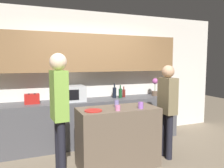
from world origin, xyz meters
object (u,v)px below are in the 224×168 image
bottle_2 (124,93)px  person_left (59,105)px  plate_on_island (93,111)px  potted_plant (155,87)px  bottle_1 (120,93)px  bottle_0 (114,92)px  cup_2 (117,104)px  cup_0 (141,105)px  microwave (71,94)px  person_center (167,104)px  cup_1 (118,108)px  toaster (32,99)px

bottle_2 → person_left: (-1.55, -1.27, 0.09)m
plate_on_island → potted_plant: bearing=33.4°
bottle_1 → person_left: bearing=-140.1°
bottle_0 → bottle_2: 0.22m
cup_2 → person_left: person_left is taller
plate_on_island → cup_0: (0.73, -0.09, 0.04)m
bottle_1 → cup_2: 1.20m
microwave → person_center: 1.82m
bottle_2 → cup_2: 1.31m
potted_plant → person_center: size_ratio=0.25×
bottle_0 → microwave: bearing=-176.0°
bottle_2 → cup_0: bottle_2 is taller
plate_on_island → cup_1: (0.34, -0.10, 0.03)m
microwave → potted_plant: size_ratio=1.32×
cup_1 → potted_plant: bearing=41.5°
potted_plant → person_left: size_ratio=0.22×
cup_2 → person_center: bearing=-4.7°
microwave → plate_on_island: (0.09, -1.19, -0.09)m
toaster → bottle_1: (1.77, 0.02, 0.01)m
microwave → bottle_0: bottle_0 is taller
toaster → person_left: 1.24m
cup_1 → person_center: size_ratio=0.05×
plate_on_island → toaster: bearing=124.2°
plate_on_island → person_center: (1.33, 0.05, -0.00)m
cup_1 → cup_2: 0.24m
cup_0 → cup_2: (-0.31, 0.22, 0.01)m
bottle_0 → toaster: bearing=-177.8°
cup_0 → person_left: person_left is taller
toaster → cup_0: bearing=-39.7°
bottle_0 → bottle_1: bottle_0 is taller
microwave → person_left: (-0.40, -1.19, 0.03)m
toaster → cup_0: (1.54, -1.28, 0.01)m
bottle_0 → bottle_1: size_ratio=1.13×
person_center → cup_0: bearing=104.9°
cup_2 → person_left: (-0.91, -0.13, 0.07)m
cup_1 → microwave: bearing=108.5°
potted_plant → plate_on_island: 2.17m
cup_2 → person_center: (0.90, -0.07, -0.05)m
bottle_0 → cup_1: 1.45m
plate_on_island → person_center: bearing=2.3°
microwave → toaster: size_ratio=2.00×
potted_plant → bottle_2: 0.75m
plate_on_island → person_left: 0.50m
toaster → person_left: person_left is taller
bottle_1 → person_left: size_ratio=0.15×
potted_plant → plate_on_island: potted_plant is taller
cup_0 → cup_1: cup_0 is taller
microwave → toaster: (-0.72, 0.00, -0.06)m
bottle_1 → cup_1: bottle_1 is taller
plate_on_island → cup_1: size_ratio=3.23×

